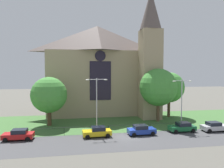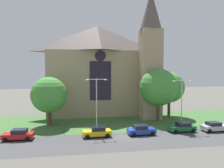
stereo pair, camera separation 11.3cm
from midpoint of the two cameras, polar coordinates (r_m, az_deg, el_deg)
ground at (r=43.28m, az=0.78°, el=-9.58°), size 160.00×160.00×0.00m
road_asphalt at (r=31.97m, az=4.77°, el=-14.38°), size 120.00×8.00×0.01m
grass_verge at (r=41.37m, az=1.29°, el=-10.20°), size 120.00×20.00×0.01m
church_building at (r=50.88m, az=-2.92°, el=4.04°), size 23.20×16.20×26.00m
iron_railing at (r=35.47m, az=-0.99°, el=-10.94°), size 27.56×0.07×1.13m
tree_right_near at (r=43.13m, az=11.80°, el=-0.84°), size 7.17×7.17×10.19m
tree_right_far at (r=48.20m, az=14.47°, el=-0.86°), size 6.38×6.38×9.43m
tree_left_near at (r=40.66m, az=-16.04°, el=-2.74°), size 6.35×6.35×8.68m
streetlamp_near at (r=34.29m, az=-4.08°, el=-3.78°), size 3.37×0.26×8.65m
streetlamp_far at (r=38.32m, az=17.49°, el=-3.43°), size 3.37×0.26×8.32m
parked_car_red at (r=34.67m, az=-23.09°, el=-11.94°), size 4.24×2.10×1.51m
parked_car_yellow at (r=33.51m, az=-3.95°, el=-12.20°), size 4.28×2.19×1.51m
parked_car_blue at (r=34.69m, az=7.47°, el=-11.68°), size 4.27×2.17×1.51m
parked_car_green at (r=37.78m, az=17.61°, el=-10.54°), size 4.22×2.07×1.51m
parked_car_silver at (r=39.93m, az=24.84°, el=-9.94°), size 4.21×2.04×1.51m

